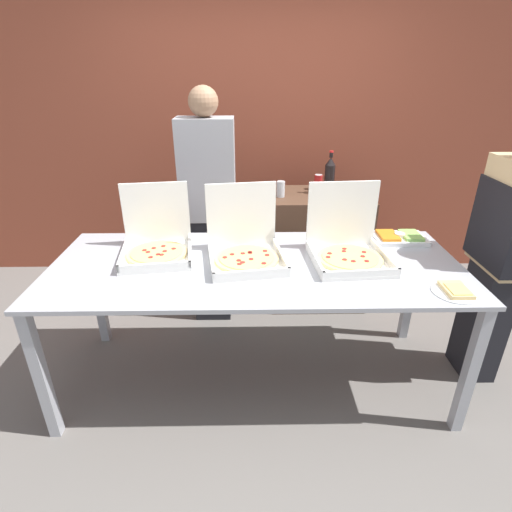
{
  "coord_description": "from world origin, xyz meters",
  "views": [
    {
      "loc": [
        -0.04,
        -2.08,
        1.9
      ],
      "look_at": [
        0.0,
        0.0,
        0.9
      ],
      "focal_mm": 28.0,
      "sensor_mm": 36.0,
      "label": 1
    }
  ],
  "objects": [
    {
      "name": "buffet_table",
      "position": [
        0.0,
        0.0,
        0.77
      ],
      "size": [
        2.38,
        0.97,
        0.85
      ],
      "color": "#A8AAB2",
      "rests_on": "ground_plane"
    },
    {
      "name": "veggie_tray",
      "position": [
        0.95,
        0.32,
        0.88
      ],
      "size": [
        0.34,
        0.22,
        0.05
      ],
      "color": "white",
      "rests_on": "buffet_table"
    },
    {
      "name": "ground_plane",
      "position": [
        0.0,
        0.0,
        0.0
      ],
      "size": [
        16.0,
        16.0,
        0.0
      ],
      "primitive_type": "plane",
      "color": "slate"
    },
    {
      "name": "person_server_vest",
      "position": [
        1.48,
        0.06,
        0.92
      ],
      "size": [
        0.24,
        0.42,
        1.64
      ],
      "rotation": [
        0.0,
        0.0,
        1.57
      ],
      "color": "black",
      "rests_on": "ground_plane"
    },
    {
      "name": "pizza_box_near_right",
      "position": [
        -0.06,
        0.06,
        0.93
      ],
      "size": [
        0.48,
        0.5,
        0.42
      ],
      "rotation": [
        0.0,
        0.0,
        0.15
      ],
      "color": "white",
      "rests_on": "buffet_table"
    },
    {
      "name": "soda_can_colored",
      "position": [
        0.54,
        1.16,
        1.03
      ],
      "size": [
        0.07,
        0.07,
        0.12
      ],
      "color": "red",
      "rests_on": "sideboard_podium"
    },
    {
      "name": "paper_plate_front_left",
      "position": [
        1.01,
        -0.35,
        0.87
      ],
      "size": [
        0.24,
        0.24,
        0.03
      ],
      "color": "white",
      "rests_on": "buffet_table"
    },
    {
      "name": "sideboard_podium",
      "position": [
        0.54,
        1.02,
        0.48
      ],
      "size": [
        0.78,
        0.55,
        0.96
      ],
      "color": "#4C3323",
      "rests_on": "ground_plane"
    },
    {
      "name": "pizza_box_near_left",
      "position": [
        0.54,
        0.06,
        0.93
      ],
      "size": [
        0.46,
        0.48,
        0.43
      ],
      "rotation": [
        0.0,
        0.0,
        0.08
      ],
      "color": "white",
      "rests_on": "buffet_table"
    },
    {
      "name": "person_guest_cap",
      "position": [
        -0.34,
        0.77,
        0.94
      ],
      "size": [
        0.4,
        0.22,
        1.78
      ],
      "rotation": [
        0.0,
        0.0,
        3.14
      ],
      "color": "black",
      "rests_on": "ground_plane"
    },
    {
      "name": "brick_wall_behind",
      "position": [
        0.0,
        1.7,
        1.4
      ],
      "size": [
        10.0,
        0.06,
        2.8
      ],
      "color": "brown",
      "rests_on": "ground_plane"
    },
    {
      "name": "soda_bottle",
      "position": [
        0.6,
        1.04,
        1.11
      ],
      "size": [
        0.08,
        0.08,
        0.34
      ],
      "color": "black",
      "rests_on": "sideboard_podium"
    },
    {
      "name": "pizza_box_far_left",
      "position": [
        -0.6,
        0.14,
        0.93
      ],
      "size": [
        0.46,
        0.47,
        0.41
      ],
      "rotation": [
        0.0,
        0.0,
        0.13
      ],
      "color": "white",
      "rests_on": "buffet_table"
    },
    {
      "name": "soda_can_silver",
      "position": [
        0.21,
        0.96,
        1.03
      ],
      "size": [
        0.07,
        0.07,
        0.12
      ],
      "color": "silver",
      "rests_on": "sideboard_podium"
    }
  ]
}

